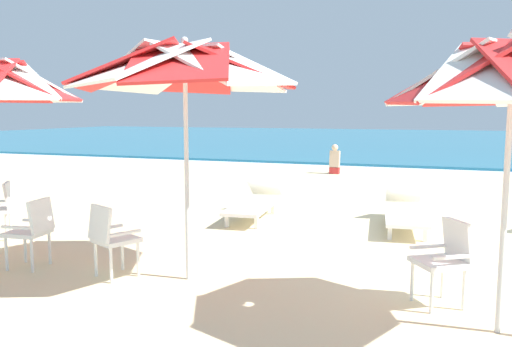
# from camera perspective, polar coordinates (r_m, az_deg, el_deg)

# --- Properties ---
(ground_plane) EXTENTS (80.00, 80.00, 0.00)m
(ground_plane) POSITION_cam_1_polar(r_m,az_deg,el_deg) (7.84, 22.53, -7.89)
(ground_plane) COLOR beige
(sea) EXTENTS (80.00, 36.00, 0.10)m
(sea) POSITION_cam_1_polar(r_m,az_deg,el_deg) (36.20, 20.70, 3.48)
(sea) COLOR teal
(sea) RESTS_ON ground
(surf_foam) EXTENTS (80.00, 0.70, 0.01)m
(surf_foam) POSITION_cam_1_polar(r_m,az_deg,el_deg) (17.96, 21.21, 0.28)
(surf_foam) COLOR white
(surf_foam) RESTS_ON ground
(beach_umbrella_0) EXTENTS (2.07, 2.07, 2.62)m
(beach_umbrella_0) POSITION_cam_1_polar(r_m,az_deg,el_deg) (4.82, 26.56, 9.59)
(beach_umbrella_0) COLOR silver
(beach_umbrella_0) RESTS_ON ground
(plastic_chair_0) EXTENTS (0.63, 0.62, 0.87)m
(plastic_chair_0) POSITION_cam_1_polar(r_m,az_deg,el_deg) (5.50, 20.20, -8.63)
(plastic_chair_0) COLOR white
(plastic_chair_0) RESTS_ON ground
(beach_umbrella_1) EXTENTS (2.59, 2.59, 2.74)m
(beach_umbrella_1) POSITION_cam_1_polar(r_m,az_deg,el_deg) (5.83, -7.88, 11.39)
(beach_umbrella_1) COLOR silver
(beach_umbrella_1) RESTS_ON ground
(plastic_chair_2) EXTENTS (0.59, 0.60, 0.87)m
(plastic_chair_2) POSITION_cam_1_polar(r_m,az_deg,el_deg) (6.22, -15.80, -6.68)
(plastic_chair_2) COLOR white
(plastic_chair_2) RESTS_ON ground
(plastic_chair_3) EXTENTS (0.52, 0.50, 0.87)m
(plastic_chair_3) POSITION_cam_1_polar(r_m,az_deg,el_deg) (6.94, -23.57, -5.60)
(plastic_chair_3) COLOR white
(plastic_chair_3) RESTS_ON ground
(plastic_chair_4) EXTENTS (0.63, 0.62, 0.87)m
(plastic_chair_4) POSITION_cam_1_polar(r_m,az_deg,el_deg) (8.70, -26.53, -3.31)
(plastic_chair_4) COLOR white
(plastic_chair_4) RESTS_ON ground
(sun_lounger_1) EXTENTS (0.87, 2.20, 0.62)m
(sun_lounger_1) POSITION_cam_1_polar(r_m,az_deg,el_deg) (8.88, 16.20, -4.07)
(sun_lounger_1) COLOR white
(sun_lounger_1) RESTS_ON ground
(sun_lounger_2) EXTENTS (0.84, 2.20, 0.62)m
(sun_lounger_2) POSITION_cam_1_polar(r_m,az_deg,el_deg) (9.35, -0.18, -3.25)
(sun_lounger_2) COLOR white
(sun_lounger_2) RESTS_ON ground
(beachgoer_seated) EXTENTS (0.30, 0.93, 0.92)m
(beachgoer_seated) POSITION_cam_1_polar(r_m,az_deg,el_deg) (16.31, 8.82, 1.06)
(beachgoer_seated) COLOR red
(beachgoer_seated) RESTS_ON ground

